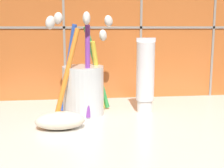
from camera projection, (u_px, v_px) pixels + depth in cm
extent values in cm
cube|color=silver|center=(152.00, 127.00, 54.54)|extent=(68.82, 39.32, 2.00)
cube|color=#C6662D|center=(133.00, 1.00, 69.78)|extent=(78.82, 1.50, 47.75)
cube|color=gray|center=(134.00, 27.00, 70.00)|extent=(78.82, 0.24, 0.50)
cube|color=gray|center=(63.00, 1.00, 67.16)|extent=(0.50, 0.24, 47.75)
cube|color=gray|center=(141.00, 1.00, 69.15)|extent=(0.50, 0.24, 47.75)
cube|color=gray|center=(215.00, 2.00, 71.15)|extent=(0.50, 0.24, 47.75)
cylinder|color=silver|center=(83.00, 90.00, 58.34)|extent=(7.67, 7.67, 9.17)
cylinder|color=yellow|center=(98.00, 76.00, 59.90)|extent=(3.24, 3.40, 13.44)
ellipsoid|color=white|center=(103.00, 35.00, 59.83)|extent=(2.40, 2.44, 2.51)
cylinder|color=green|center=(97.00, 69.00, 60.00)|extent=(5.43, 3.58, 16.24)
ellipsoid|color=white|center=(109.00, 21.00, 59.93)|extent=(2.60, 2.24, 2.60)
cylinder|color=blue|center=(68.00, 68.00, 58.78)|extent=(3.96, 2.14, 16.56)
ellipsoid|color=white|center=(58.00, 18.00, 57.45)|extent=(2.37, 1.91, 2.47)
cylinder|color=orange|center=(67.00, 74.00, 54.57)|extent=(5.37, 5.53, 15.93)
ellipsoid|color=white|center=(50.00, 22.00, 50.30)|extent=(2.58, 2.61, 2.66)
cylinder|color=purple|center=(88.00, 72.00, 55.12)|extent=(1.21, 2.80, 16.39)
ellipsoid|color=white|center=(87.00, 18.00, 52.41)|extent=(1.51, 2.06, 2.37)
cylinder|color=white|center=(146.00, 106.00, 60.35)|extent=(2.92, 2.92, 2.44)
cylinder|color=white|center=(146.00, 71.00, 59.11)|extent=(3.44, 3.44, 11.10)
cube|color=silver|center=(147.00, 40.00, 58.02)|extent=(3.61, 0.36, 0.80)
ellipsoid|color=silver|center=(60.00, 121.00, 50.47)|extent=(8.10, 4.75, 2.79)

